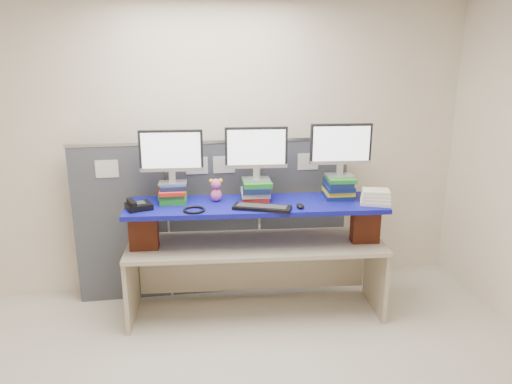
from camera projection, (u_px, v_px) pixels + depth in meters
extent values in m
cube|color=#F6E4CB|center=(236.00, 216.00, 2.91)|extent=(5.00, 4.00, 2.80)
cube|color=#3F434B|center=(121.00, 225.00, 4.64)|extent=(0.85, 0.05, 1.50)
cube|color=#3F434B|center=(214.00, 220.00, 4.77)|extent=(0.85, 0.05, 1.50)
cube|color=#3F434B|center=(302.00, 215.00, 4.91)|extent=(0.85, 0.05, 1.50)
cube|color=#B6B8BD|center=(212.00, 141.00, 4.56)|extent=(2.60, 0.06, 0.03)
cube|color=silver|center=(107.00, 169.00, 4.45)|extent=(0.20, 0.00, 0.16)
cube|color=silver|center=(197.00, 166.00, 4.57)|extent=(0.20, 0.00, 0.16)
cube|color=silver|center=(224.00, 165.00, 4.61)|extent=(0.20, 0.00, 0.16)
cube|color=silver|center=(308.00, 161.00, 4.73)|extent=(0.20, 0.00, 0.16)
cube|color=#BAAA8E|center=(256.00, 245.00, 4.40)|extent=(2.30, 0.83, 0.04)
cube|color=#BAAA8E|center=(131.00, 285.00, 4.41)|extent=(0.08, 0.61, 0.65)
cube|color=#BAAA8E|center=(376.00, 275.00, 4.59)|extent=(0.08, 0.61, 0.65)
cube|color=maroon|center=(144.00, 231.00, 4.23)|extent=(0.25, 0.15, 0.33)
cube|color=maroon|center=(365.00, 224.00, 4.38)|extent=(0.25, 0.15, 0.33)
cube|color=#0C0973|center=(256.00, 205.00, 4.30)|extent=(2.26, 0.72, 0.04)
cube|color=#207826|center=(174.00, 199.00, 4.34)|extent=(0.24, 0.29, 0.05)
cube|color=#207826|center=(172.00, 194.00, 4.34)|extent=(0.23, 0.30, 0.04)
cube|color=red|center=(173.00, 190.00, 4.32)|extent=(0.23, 0.30, 0.03)
cube|color=#111E4C|center=(173.00, 185.00, 4.33)|extent=(0.22, 0.27, 0.04)
cube|color=red|center=(255.00, 197.00, 4.41)|extent=(0.27, 0.29, 0.04)
cube|color=#BBB9B3|center=(255.00, 192.00, 4.40)|extent=(0.27, 0.29, 0.04)
cube|color=#111E4C|center=(256.00, 187.00, 4.38)|extent=(0.27, 0.32, 0.05)
cube|color=#207826|center=(257.00, 182.00, 4.37)|extent=(0.26, 0.29, 0.04)
cube|color=#111E4C|center=(337.00, 195.00, 4.46)|extent=(0.27, 0.30, 0.04)
cube|color=yellow|center=(338.00, 191.00, 4.46)|extent=(0.25, 0.28, 0.04)
cube|color=#111E4C|center=(339.00, 187.00, 4.44)|extent=(0.26, 0.29, 0.03)
cube|color=#111E4C|center=(338.00, 182.00, 4.43)|extent=(0.23, 0.31, 0.05)
cube|color=#207826|center=(340.00, 178.00, 4.42)|extent=(0.26, 0.31, 0.03)
cube|color=#A6A6AB|center=(173.00, 183.00, 4.31)|extent=(0.25, 0.17, 0.02)
cube|color=#A6A6AB|center=(172.00, 177.00, 4.29)|extent=(0.06, 0.05, 0.10)
cube|color=black|center=(171.00, 151.00, 4.23)|extent=(0.54, 0.08, 0.36)
cube|color=white|center=(171.00, 151.00, 4.21)|extent=(0.49, 0.04, 0.31)
cube|color=#A6A6AB|center=(256.00, 179.00, 4.36)|extent=(0.25, 0.17, 0.02)
cube|color=#A6A6AB|center=(256.00, 173.00, 4.34)|extent=(0.06, 0.05, 0.10)
cube|color=black|center=(256.00, 148.00, 4.28)|extent=(0.54, 0.08, 0.36)
cube|color=white|center=(257.00, 148.00, 4.26)|extent=(0.49, 0.04, 0.31)
cube|color=#A6A6AB|center=(339.00, 175.00, 4.41)|extent=(0.25, 0.17, 0.02)
cube|color=#A6A6AB|center=(340.00, 169.00, 4.40)|extent=(0.06, 0.05, 0.10)
cube|color=black|center=(341.00, 144.00, 4.33)|extent=(0.54, 0.08, 0.36)
cube|color=white|center=(342.00, 144.00, 4.32)|extent=(0.49, 0.04, 0.31)
cube|color=black|center=(262.00, 208.00, 4.14)|extent=(0.50, 0.32, 0.03)
cube|color=#2B2B2D|center=(262.00, 206.00, 4.13)|extent=(0.43, 0.25, 0.00)
ellipsoid|color=black|center=(300.00, 206.00, 4.16)|extent=(0.06, 0.11, 0.03)
cube|color=black|center=(139.00, 206.00, 4.14)|extent=(0.24, 0.23, 0.05)
cube|color=#2B2B2D|center=(139.00, 203.00, 4.13)|extent=(0.13, 0.13, 0.01)
cube|color=black|center=(132.00, 202.00, 4.10)|extent=(0.10, 0.18, 0.03)
torus|color=black|center=(194.00, 210.00, 4.09)|extent=(0.23, 0.23, 0.02)
ellipsoid|color=#E657A0|center=(216.00, 195.00, 4.33)|extent=(0.10, 0.09, 0.11)
sphere|color=#E657A0|center=(216.00, 184.00, 4.30)|extent=(0.09, 0.09, 0.09)
sphere|color=gold|center=(211.00, 181.00, 4.29)|extent=(0.04, 0.04, 0.04)
sphere|color=gold|center=(221.00, 181.00, 4.30)|extent=(0.04, 0.04, 0.04)
cube|color=#EBE5C8|center=(375.00, 202.00, 4.28)|extent=(0.31, 0.28, 0.03)
cube|color=#EBE5C8|center=(375.00, 198.00, 4.27)|extent=(0.29, 0.26, 0.03)
cube|color=#EBE5C8|center=(376.00, 195.00, 4.26)|extent=(0.28, 0.25, 0.03)
cube|color=#EBE5C8|center=(376.00, 192.00, 4.26)|extent=(0.27, 0.24, 0.03)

